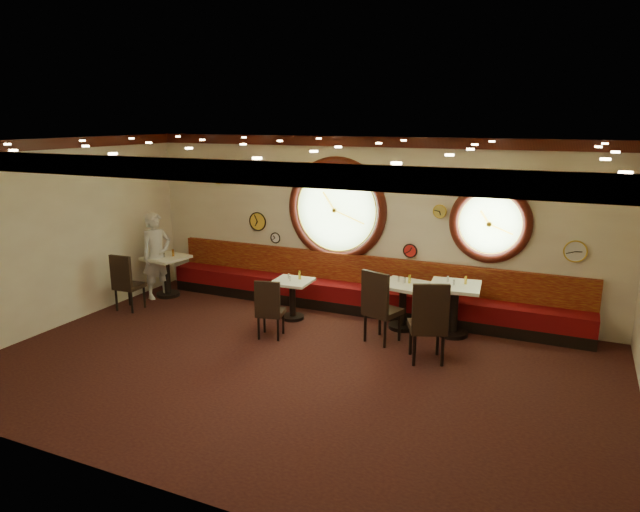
{
  "coord_description": "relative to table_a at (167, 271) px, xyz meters",
  "views": [
    {
      "loc": [
        3.48,
        -6.79,
        3.53
      ],
      "look_at": [
        0.05,
        0.8,
        1.5
      ],
      "focal_mm": 32.0,
      "sensor_mm": 36.0,
      "label": 1
    }
  ],
  "objects": [
    {
      "name": "chair_d",
      "position": [
        5.6,
        -1.06,
        0.19
      ],
      "size": [
        0.68,
        0.68,
        0.77
      ],
      "rotation": [
        0.0,
        0.0,
        0.39
      ],
      "color": "black",
      "rests_on": "floor"
    },
    {
      "name": "waiter",
      "position": [
        -0.1,
        -0.15,
        0.34
      ],
      "size": [
        0.61,
        0.74,
        1.72
      ],
      "primitive_type": "imported",
      "rotation": [
        0.0,
        0.0,
        1.2
      ],
      "color": "silver",
      "rests_on": "floor"
    },
    {
      "name": "wall_clock_6",
      "position": [
        7.45,
        0.93,
        0.93
      ],
      "size": [
        0.34,
        0.03,
        0.34
      ],
      "primitive_type": "cylinder",
      "rotation": [
        1.57,
        0.0,
        0.0
      ],
      "color": "silver",
      "rests_on": "wall_back"
    },
    {
      "name": "porthole_right_ring",
      "position": [
        6.1,
        0.92,
        1.28
      ],
      "size": [
        1.09,
        0.03,
        1.09
      ],
      "primitive_type": "torus",
      "rotation": [
        1.57,
        0.0,
        0.0
      ],
      "color": "gold",
      "rests_on": "wall_back"
    },
    {
      "name": "condiment_d_salt",
      "position": [
        5.58,
        0.31,
        0.41
      ],
      "size": [
        0.04,
        0.04,
        0.1
      ],
      "primitive_type": "cylinder",
      "color": "silver",
      "rests_on": "table_d"
    },
    {
      "name": "condiment_b_salt",
      "position": [
        2.81,
        -0.08,
        0.24
      ],
      "size": [
        0.03,
        0.03,
        0.09
      ],
      "primitive_type": "cylinder",
      "color": "#B8B9BD",
      "rests_on": "table_b"
    },
    {
      "name": "table_c",
      "position": [
        4.86,
        0.19,
        -0.01
      ],
      "size": [
        0.83,
        0.83,
        0.81
      ],
      "color": "black",
      "rests_on": "floor"
    },
    {
      "name": "condiment_b_bottle",
      "position": [
        3.01,
        -0.04,
        0.28
      ],
      "size": [
        0.05,
        0.05,
        0.16
      ],
      "primitive_type": "cylinder",
      "color": "gold",
      "rests_on": "table_b"
    },
    {
      "name": "condiment_c_pepper",
      "position": [
        4.87,
        0.21,
        0.34
      ],
      "size": [
        0.04,
        0.04,
        0.11
      ],
      "primitive_type": "cylinder",
      "color": "silver",
      "rests_on": "table_c"
    },
    {
      "name": "banquette_base",
      "position": [
        3.9,
        0.69,
        -0.42
      ],
      "size": [
        8.0,
        0.55,
        0.2
      ],
      "primitive_type": "cube",
      "color": "black",
      "rests_on": "floor"
    },
    {
      "name": "molding_back",
      "position": [
        3.9,
        0.92,
        2.59
      ],
      "size": [
        9.0,
        0.1,
        0.18
      ],
      "primitive_type": "cube",
      "color": "#370F0A",
      "rests_on": "wall_back"
    },
    {
      "name": "condiment_a_bottle",
      "position": [
        0.12,
        0.08,
        0.38
      ],
      "size": [
        0.04,
        0.04,
        0.14
      ],
      "primitive_type": "cylinder",
      "color": "gold",
      "rests_on": "table_a"
    },
    {
      "name": "wall_clock_7",
      "position": [
        0.7,
        0.93,
        1.83
      ],
      "size": [
        0.26,
        0.03,
        0.26
      ],
      "primitive_type": "cylinder",
      "rotation": [
        1.57,
        0.0,
        0.0
      ],
      "color": "#7BBE26",
      "rests_on": "wall_back"
    },
    {
      "name": "porthole_right_frame",
      "position": [
        6.1,
        0.95,
        1.28
      ],
      "size": [
        1.38,
        0.18,
        1.38
      ],
      "primitive_type": "torus",
      "rotation": [
        1.57,
        0.0,
        0.0
      ],
      "color": "#370F0A",
      "rests_on": "wall_back"
    },
    {
      "name": "molding_left",
      "position": [
        -0.55,
        -2.03,
        2.59
      ],
      "size": [
        0.1,
        6.0,
        0.18
      ],
      "primitive_type": "cube",
      "color": "#370F0A",
      "rests_on": "wall_back"
    },
    {
      "name": "banquette_seat",
      "position": [
        3.9,
        0.69,
        -0.17
      ],
      "size": [
        8.0,
        0.55,
        0.3
      ],
      "primitive_type": "cube",
      "color": "#59070B",
      "rests_on": "banquette_base"
    },
    {
      "name": "wall_back",
      "position": [
        3.9,
        0.97,
        1.08
      ],
      "size": [
        9.0,
        0.02,
        3.2
      ],
      "primitive_type": "cube",
      "color": "beige",
      "rests_on": "floor"
    },
    {
      "name": "ceiling",
      "position": [
        3.9,
        -2.03,
        2.68
      ],
      "size": [
        9.0,
        6.0,
        0.02
      ],
      "primitive_type": "cube",
      "color": "gold",
      "rests_on": "wall_back"
    },
    {
      "name": "wall_clock_0",
      "position": [
        2.0,
        0.93,
        0.68
      ],
      "size": [
        0.2,
        0.03,
        0.2
      ],
      "primitive_type": "cylinder",
      "rotation": [
        1.57,
        0.0,
        0.0
      ],
      "color": "white",
      "rests_on": "wall_back"
    },
    {
      "name": "porthole_right_glass",
      "position": [
        6.1,
        0.97,
        1.28
      ],
      "size": [
        1.1,
        0.02,
        1.1
      ],
      "primitive_type": "cylinder",
      "rotation": [
        1.57,
        0.0,
        0.0
      ],
      "color": "#97C476",
      "rests_on": "wall_back"
    },
    {
      "name": "porthole_left_ring",
      "position": [
        3.3,
        0.92,
        1.33
      ],
      "size": [
        1.61,
        0.03,
        1.61
      ],
      "primitive_type": "torus",
      "rotation": [
        1.57,
        0.0,
        0.0
      ],
      "color": "gold",
      "rests_on": "wall_back"
    },
    {
      "name": "condiment_d_pepper",
      "position": [
        5.7,
        0.18,
        0.4
      ],
      "size": [
        0.03,
        0.03,
        0.09
      ],
      "primitive_type": "cylinder",
      "color": "silver",
      "rests_on": "table_d"
    },
    {
      "name": "wall_clock_2",
      "position": [
        4.75,
        0.93,
        0.68
      ],
      "size": [
        0.24,
        0.03,
        0.24
      ],
      "primitive_type": "cylinder",
      "rotation": [
        1.57,
        0.0,
        0.0
      ],
      "color": "red",
      "rests_on": "wall_back"
    },
    {
      "name": "condiment_b_pepper",
      "position": [
        2.91,
        -0.22,
        0.24
      ],
      "size": [
        0.03,
        0.03,
        0.09
      ],
      "primitive_type": "cylinder",
      "color": "silver",
      "rests_on": "table_b"
    },
    {
      "name": "wall_left",
      "position": [
        -0.6,
        -2.03,
        1.08
      ],
      "size": [
        0.02,
        6.0,
        3.2
      ],
      "primitive_type": "cube",
      "color": "beige",
      "rests_on": "floor"
    },
    {
      "name": "molding_front",
      "position": [
        3.9,
        -4.98,
        2.59
      ],
      "size": [
        9.0,
        0.1,
        0.18
      ],
      "primitive_type": "cube",
      "color": "#370F0A",
      "rests_on": "wall_back"
    },
    {
      "name": "chair_c",
      "position": [
        4.69,
        -0.61,
        0.17
      ],
      "size": [
        0.63,
        0.63,
        0.74
      ],
      "rotation": [
        0.0,
        0.0,
        -0.32
      ],
      "color": "black",
      "rests_on": "floor"
    },
    {
      "name": "wall_clock_5",
      "position": [
        5.25,
        0.93,
        1.43
      ],
      "size": [
        0.22,
        0.03,
        0.22
      ],
      "primitive_type": "cylinder",
      "rotation": [
        1.57,
        0.0,
        0.0
      ],
      "color": "gold",
      "rests_on": "wall_back"
    },
    {
      "name": "table_d",
      "position": [
        5.72,
        0.22,
        0.03
      ],
      "size": [
        0.88,
        0.88,
        0.88
      ],
      "color": "black",
      "rests_on": "floor"
    },
    {
      "name": "condiment_c_bottle",
      "position": [
        4.95,
        0.23,
        0.36
      ],
      "size": [
        0.05,
        0.05,
        0.15
      ],
      "primitive_type": "cylinder",
      "color": "yellow",
      "rests_on": "table_c"
    },
    {
      "name": "porthole_left_glass",
      "position": [
        3.3,
        0.97,
        1.33
      ],
      "size": [
        1.66,
        0.02,
        1.66
      ],
      "primitive_type": "cylinder",
      "rotation": [
        1.57,
        0.0,
        0.0
      ],
      "color": "#97C476",
      "rests_on": "wall_back"
    },
    {
      "name": "condiment_a_salt",
      "position": [
        -0.14,
        0.03,
        0.36
      ],
      "size": [
        0.04,
        0.04,
        0.1
      ],
      "primitive_type": "cylinder",
      "color": "silver",
      "rests_on": "table_a"
    },
    {
      "name": "condiment_a_pepper",
      "position": [
        0.02,
        -0.07,
        0.35
      ],
      "size": [
        0.03,
        0.03,
        0.09
      ],
      "primitive_type": "cylinder",
      "color": "#BCBCC0",
      "rests_on": "table_a"
    },
    {
      "name": "table_a",
      "position": [
        0.0,
        0.0,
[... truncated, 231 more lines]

